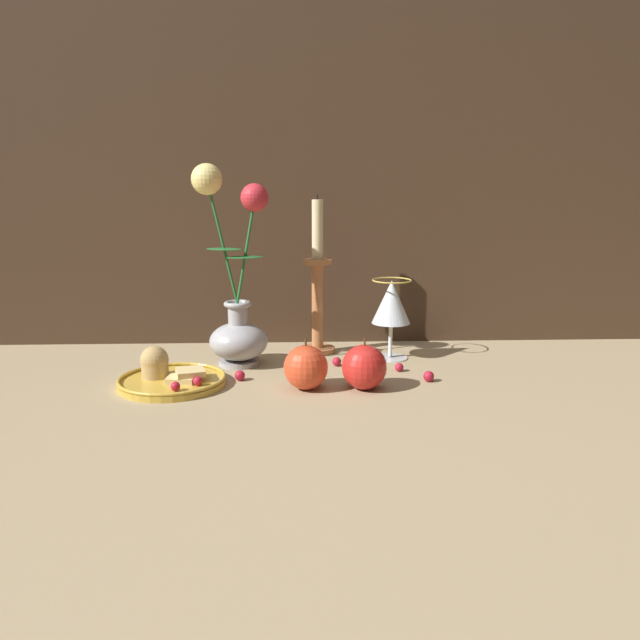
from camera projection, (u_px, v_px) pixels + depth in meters
name	position (u px, v px, depth m)	size (l,w,h in m)	color
ground_plane	(305.00, 376.00, 1.13)	(2.40, 2.40, 0.00)	#9E8966
wall_back	(302.00, 55.00, 1.27)	(2.40, 0.04, 1.20)	#422D1E
vase	(236.00, 305.00, 1.18)	(0.14, 0.11, 0.38)	#A3A3A8
plate_with_pastries	(169.00, 376.00, 1.08)	(0.19, 0.19, 0.07)	gold
wine_glass	(391.00, 305.00, 1.23)	(0.08, 0.08, 0.16)	silver
candlestick	(318.00, 291.00, 1.27)	(0.07, 0.07, 0.32)	#B77042
apple_beside_vase	(304.00, 367.00, 1.05)	(0.08, 0.08, 0.09)	#D14223
apple_near_glass	(364.00, 367.00, 1.05)	(0.08, 0.08, 0.09)	red
berry_near_plate	(399.00, 367.00, 1.16)	(0.02, 0.02, 0.02)	#AD192D
berry_front_center	(337.00, 362.00, 1.20)	(0.02, 0.02, 0.02)	#AD192D
berry_by_glass_stem	(240.00, 376.00, 1.10)	(0.02, 0.02, 0.02)	#AD192D
berry_under_candlestick	(429.00, 376.00, 1.10)	(0.02, 0.02, 0.02)	#AD192D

